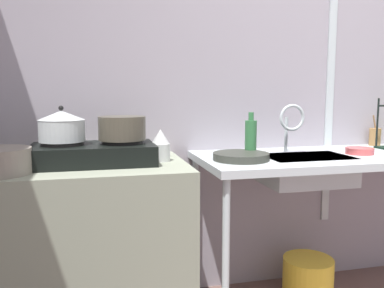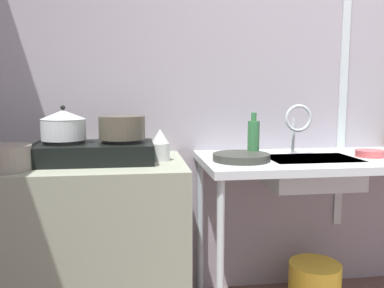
{
  "view_description": "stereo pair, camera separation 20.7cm",
  "coord_description": "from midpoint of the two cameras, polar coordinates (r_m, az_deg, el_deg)",
  "views": [
    {
      "loc": [
        -1.35,
        -0.82,
        1.23
      ],
      "look_at": [
        -0.86,
        1.17,
        0.97
      ],
      "focal_mm": 37.38,
      "sensor_mm": 36.0,
      "label": 1
    },
    {
      "loc": [
        -1.15,
        -0.86,
        1.23
      ],
      "look_at": [
        -0.86,
        1.17,
        0.97
      ],
      "focal_mm": 37.38,
      "sensor_mm": 36.0,
      "label": 2
    }
  ],
  "objects": [
    {
      "name": "wall_back",
      "position": [
        2.7,
        19.83,
        8.03
      ],
      "size": [
        4.9,
        0.1,
        2.57
      ],
      "primitive_type": "cube",
      "color": "#9D95A0",
      "rests_on": "ground"
    },
    {
      "name": "wall_metal_strip",
      "position": [
        2.72,
        23.04,
        10.59
      ],
      "size": [
        0.05,
        0.01,
        2.06
      ],
      "primitive_type": "cube",
      "color": "silver"
    },
    {
      "name": "counter_concrete",
      "position": [
        2.17,
        -12.6,
        -14.2
      ],
      "size": [
        1.05,
        0.66,
        0.88
      ],
      "primitive_type": "cube",
      "color": "gray",
      "rests_on": "ground"
    },
    {
      "name": "counter_sink",
      "position": [
        2.4,
        23.54,
        -3.07
      ],
      "size": [
        1.62,
        0.66,
        0.88
      ],
      "color": "silver",
      "rests_on": "ground"
    },
    {
      "name": "stove",
      "position": [
        2.04,
        -11.05,
        -1.13
      ],
      "size": [
        0.59,
        0.34,
        0.12
      ],
      "color": "black",
      "rests_on": "counter_concrete"
    },
    {
      "name": "pot_on_left_burner",
      "position": [
        2.03,
        -15.15,
        2.64
      ],
      "size": [
        0.22,
        0.22,
        0.17
      ],
      "color": "silver",
      "rests_on": "stove"
    },
    {
      "name": "pot_on_right_burner",
      "position": [
        2.02,
        -7.1,
        2.34
      ],
      "size": [
        0.23,
        0.23,
        0.12
      ],
      "color": "#4C473A",
      "rests_on": "stove"
    },
    {
      "name": "percolator",
      "position": [
        2.05,
        -1.69,
        -0.19
      ],
      "size": [
        0.1,
        0.1,
        0.16
      ],
      "color": "silver",
      "rests_on": "counter_concrete"
    },
    {
      "name": "sink_basin",
      "position": [
        2.27,
        19.17,
        -3.86
      ],
      "size": [
        0.47,
        0.32,
        0.16
      ],
      "primitive_type": "cube",
      "color": "silver",
      "rests_on": "counter_sink"
    },
    {
      "name": "faucet",
      "position": [
        2.35,
        17.31,
        3.14
      ],
      "size": [
        0.16,
        0.09,
        0.28
      ],
      "color": "silver",
      "rests_on": "counter_sink"
    },
    {
      "name": "frying_pan",
      "position": [
        2.08,
        9.88,
        -1.89
      ],
      "size": [
        0.29,
        0.29,
        0.04
      ],
      "primitive_type": "cylinder",
      "color": "#32352E",
      "rests_on": "counter_sink"
    },
    {
      "name": "small_bowl_on_drainboard",
      "position": [
        2.43,
        26.31,
        -1.23
      ],
      "size": [
        0.15,
        0.15,
        0.04
      ],
      "primitive_type": "cylinder",
      "color": "#C75050",
      "rests_on": "counter_sink"
    },
    {
      "name": "bottle_by_sink",
      "position": [
        2.18,
        11.46,
        0.79
      ],
      "size": [
        0.06,
        0.06,
        0.24
      ],
      "color": "#337341",
      "rests_on": "counter_sink"
    },
    {
      "name": "bucket_on_floor",
      "position": [
        2.59,
        19.4,
        -18.42
      ],
      "size": [
        0.3,
        0.3,
        0.25
      ],
      "primitive_type": "cylinder",
      "color": "yellow",
      "rests_on": "ground"
    }
  ]
}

